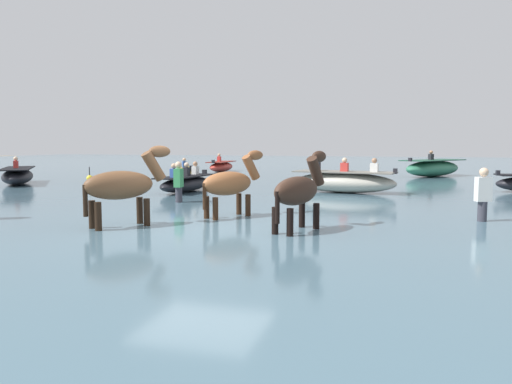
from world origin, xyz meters
The scene contains 14 objects.
ground_plane centered at (0.00, 0.00, 0.00)m, with size 120.00×120.00×0.00m, color #756B56.
water_surface centered at (0.00, 10.00, 0.22)m, with size 90.00×90.00×0.43m, color #476675.
horse_lead_chestnut centered at (-0.02, 1.71, 1.18)m, with size 1.24×1.72×1.99m.
horse_trailing_bay centered at (-1.70, -0.22, 1.25)m, with size 1.44×1.76×2.12m.
horse_flank_dark_bay centered at (1.90, 0.28, 1.19)m, with size 0.96×1.83×2.01m.
boat_near_port centered at (-11.73, 8.12, 0.78)m, with size 3.17×3.79×1.16m.
boat_distant_east centered at (5.40, 18.01, 0.86)m, with size 3.60×4.12×1.34m.
boat_distant_west centered at (-6.56, 18.98, 0.74)m, with size 1.10×2.97×1.09m.
boat_far_inshore centered at (-3.55, 7.05, 0.73)m, with size 1.19×3.24×1.05m.
boat_mid_outer centered at (1.93, 8.27, 0.81)m, with size 3.78×1.85×1.22m.
boat_near_starboard centered at (-6.60, 13.97, 0.69)m, with size 2.11×2.52×0.98m.
person_wading_close centered at (-2.42, 4.03, 0.87)m, with size 0.23×0.34×1.63m.
person_onlooker_left centered at (5.60, 2.63, 0.87)m, with size 0.37×0.30×1.63m.
channel_buoy centered at (-9.61, 10.13, 0.59)m, with size 0.29×0.29×0.66m.
Camera 1 is at (3.84, -9.42, 2.18)m, focal length 35.27 mm.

